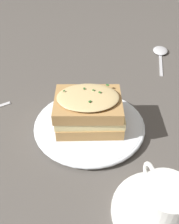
# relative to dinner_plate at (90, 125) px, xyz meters

# --- Properties ---
(ground_plane) EXTENTS (2.40, 2.40, 0.00)m
(ground_plane) POSITION_rel_dinner_plate_xyz_m (-0.02, 0.02, -0.01)
(ground_plane) COLOR #514C47
(dinner_plate) EXTENTS (0.23, 0.23, 0.01)m
(dinner_plate) POSITION_rel_dinner_plate_xyz_m (0.00, 0.00, 0.00)
(dinner_plate) COLOR white
(dinner_plate) RESTS_ON ground_plane
(sandwich) EXTENTS (0.12, 0.15, 0.07)m
(sandwich) POSITION_rel_dinner_plate_xyz_m (0.00, 0.00, 0.04)
(sandwich) COLOR #B2844C
(sandwich) RESTS_ON dinner_plate
(teacup_with_saucer) EXTENTS (0.15, 0.15, 0.06)m
(teacup_with_saucer) POSITION_rel_dinner_plate_xyz_m (-0.20, -0.08, 0.02)
(teacup_with_saucer) COLOR white
(teacup_with_saucer) RESTS_ON ground_plane
(spoon) EXTENTS (0.17, 0.08, 0.01)m
(spoon) POSITION_rel_dinner_plate_xyz_m (0.30, -0.27, -0.00)
(spoon) COLOR silver
(spoon) RESTS_ON ground_plane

